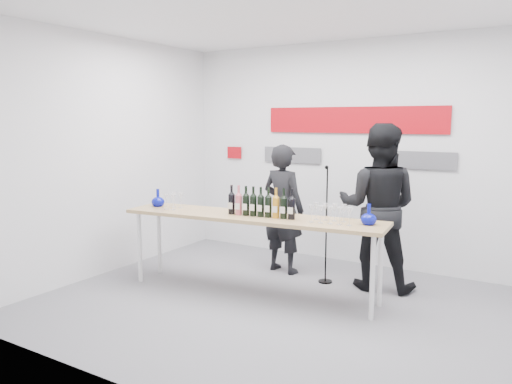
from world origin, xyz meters
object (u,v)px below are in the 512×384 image
Objects in this scene: presenter_left at (283,209)px; mic_stand at (326,247)px; presenter_right at (378,207)px; tasting_table at (251,221)px.

presenter_left is 1.16× the size of mic_stand.
presenter_left is 0.86× the size of presenter_right.
presenter_right is at bearing -170.05° from presenter_left.
mic_stand is at bearing 178.00° from presenter_left.
presenter_left is (-0.09, 0.91, -0.01)m from tasting_table.
presenter_right reaches higher than tasting_table.
tasting_table is at bearing -129.92° from mic_stand.
tasting_table is 1.85× the size of presenter_left.
presenter_left reaches higher than mic_stand.
tasting_table is 1.48m from presenter_right.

